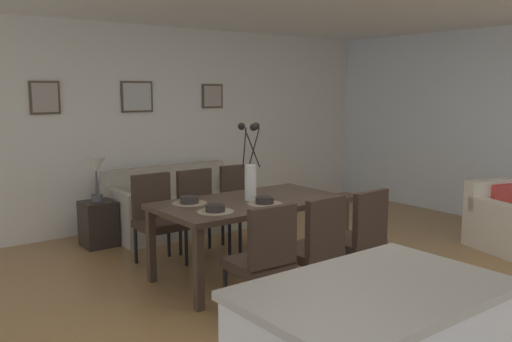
{
  "coord_description": "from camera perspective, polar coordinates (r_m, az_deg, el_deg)",
  "views": [
    {
      "loc": [
        -3.29,
        -3.26,
        1.78
      ],
      "look_at": [
        -0.09,
        0.92,
        0.99
      ],
      "focal_mm": 37.84,
      "sensor_mm": 36.0,
      "label": 1
    }
  ],
  "objects": [
    {
      "name": "placemat_near_right",
      "position": [
        5.02,
        -7.03,
        -3.4
      ],
      "size": [
        0.32,
        0.32,
        0.01
      ],
      "primitive_type": "cylinder",
      "color": "#7F705B",
      "rests_on": "dining_table"
    },
    {
      "name": "dining_chair_far_right",
      "position": [
        5.86,
        -5.89,
        -3.95
      ],
      "size": [
        0.45,
        0.45,
        0.92
      ],
      "color": "#33261E",
      "rests_on": "ground"
    },
    {
      "name": "side_window_wall",
      "position": [
        7.86,
        24.8,
        4.31
      ],
      "size": [
        0.1,
        6.3,
        2.6
      ],
      "primitive_type": "cube",
      "color": "white",
      "rests_on": "ground"
    },
    {
      "name": "dining_chair_mid_left",
      "position": [
        4.88,
        10.91,
        -6.64
      ],
      "size": [
        0.47,
        0.47,
        0.92
      ],
      "color": "#33261E",
      "rests_on": "ground"
    },
    {
      "name": "ground_plane",
      "position": [
        4.96,
        7.5,
        -12.52
      ],
      "size": [
        9.0,
        9.0,
        0.0
      ],
      "primitive_type": "plane",
      "color": "olive"
    },
    {
      "name": "dining_chair_near_right",
      "position": [
        5.64,
        -10.47,
        -4.55
      ],
      "size": [
        0.45,
        0.45,
        0.92
      ],
      "color": "#33261E",
      "rests_on": "ground"
    },
    {
      "name": "dining_chair_mid_right",
      "position": [
        6.18,
        -1.51,
        -3.25
      ],
      "size": [
        0.47,
        0.47,
        0.92
      ],
      "color": "#33261E",
      "rests_on": "ground"
    },
    {
      "name": "bowl_near_right",
      "position": [
        5.01,
        -7.04,
        -2.99
      ],
      "size": [
        0.17,
        0.17,
        0.07
      ],
      "color": "#2D2826",
      "rests_on": "dining_table"
    },
    {
      "name": "dining_chair_far_left",
      "position": [
        4.55,
        6.29,
        -7.67
      ],
      "size": [
        0.46,
        0.46,
        0.92
      ],
      "color": "#33261E",
      "rests_on": "ground"
    },
    {
      "name": "side_table",
      "position": [
        6.46,
        -16.32,
        -5.37
      ],
      "size": [
        0.36,
        0.36,
        0.52
      ],
      "primitive_type": "cube",
      "color": "black",
      "rests_on": "ground"
    },
    {
      "name": "framed_picture_right",
      "position": [
        7.66,
        -4.63,
        7.9
      ],
      "size": [
        0.33,
        0.03,
        0.33
      ],
      "color": "#473828"
    },
    {
      "name": "back_wall_panel",
      "position": [
        7.31,
        -10.64,
        4.69
      ],
      "size": [
        9.0,
        0.1,
        2.6
      ],
      "primitive_type": "cube",
      "color": "silver",
      "rests_on": "ground"
    },
    {
      "name": "bowl_near_left",
      "position": [
        4.65,
        -4.32,
        -3.86
      ],
      "size": [
        0.17,
        0.17,
        0.07
      ],
      "color": "#2D2826",
      "rests_on": "dining_table"
    },
    {
      "name": "dining_table",
      "position": [
        5.15,
        -0.59,
        -3.91
      ],
      "size": [
        1.8,
        0.96,
        0.74
      ],
      "color": "#3D2D23",
      "rests_on": "ground"
    },
    {
      "name": "bowl_far_left",
      "position": [
        4.96,
        0.92,
        -3.05
      ],
      "size": [
        0.17,
        0.17,
        0.07
      ],
      "color": "#2D2826",
      "rests_on": "dining_table"
    },
    {
      "name": "placemat_near_left",
      "position": [
        4.66,
        -4.32,
        -4.31
      ],
      "size": [
        0.32,
        0.32,
        0.01
      ],
      "primitive_type": "cylinder",
      "color": "#7F705B",
      "rests_on": "dining_table"
    },
    {
      "name": "table_lamp",
      "position": [
        6.34,
        -16.56,
        0.19
      ],
      "size": [
        0.22,
        0.22,
        0.51
      ],
      "color": "#4C4C51",
      "rests_on": "side_table"
    },
    {
      "name": "centerpiece_vase",
      "position": [
        5.08,
        -0.59,
        0.03
      ],
      "size": [
        0.21,
        0.23,
        0.73
      ],
      "color": "silver",
      "rests_on": "dining_table"
    },
    {
      "name": "sofa",
      "position": [
        6.94,
        -8.32,
        -3.97
      ],
      "size": [
        1.72,
        0.84,
        0.8
      ],
      "color": "#A89E8E",
      "rests_on": "ground"
    },
    {
      "name": "placemat_far_left",
      "position": [
        4.96,
        0.92,
        -3.47
      ],
      "size": [
        0.32,
        0.32,
        0.01
      ],
      "primitive_type": "cylinder",
      "color": "#7F705B",
      "rests_on": "dining_table"
    },
    {
      "name": "framed_picture_left",
      "position": [
        6.7,
        -21.42,
        7.23
      ],
      "size": [
        0.34,
        0.03,
        0.38
      ],
      "color": "#473828"
    },
    {
      "name": "dining_chair_near_left",
      "position": [
        4.22,
        0.84,
        -8.92
      ],
      "size": [
        0.46,
        0.46,
        0.92
      ],
      "color": "#33261E",
      "rests_on": "ground"
    },
    {
      "name": "framed_picture_center",
      "position": [
        7.11,
        -12.46,
        7.67
      ],
      "size": [
        0.43,
        0.03,
        0.39
      ],
      "color": "#473828"
    }
  ]
}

